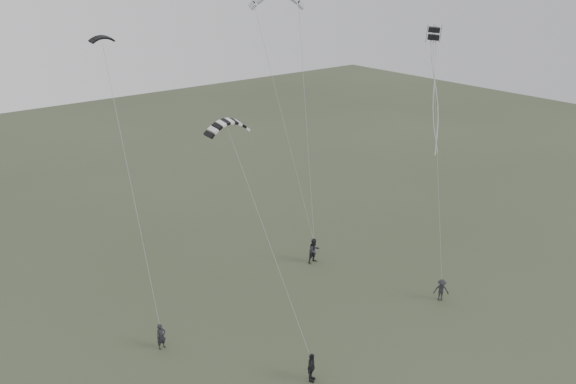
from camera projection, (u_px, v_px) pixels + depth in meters
ground at (343, 339)px, 31.97m from camera, size 140.00×140.00×0.00m
flyer_left at (161, 336)px, 30.96m from camera, size 0.59×0.41×1.53m
flyer_right at (314, 251)px, 40.03m from camera, size 0.91×0.71×1.86m
flyer_center at (311, 368)px, 28.48m from camera, size 1.02×0.86×1.63m
flyer_far at (441, 290)px, 35.48m from camera, size 1.07×1.06×1.48m
kite_dark_small at (102, 37)px, 31.73m from camera, size 1.49×0.71×0.58m
kite_striped at (227, 121)px, 29.75m from camera, size 2.58×0.83×1.15m
kite_box at (434, 34)px, 33.82m from camera, size 0.99×1.00×0.78m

